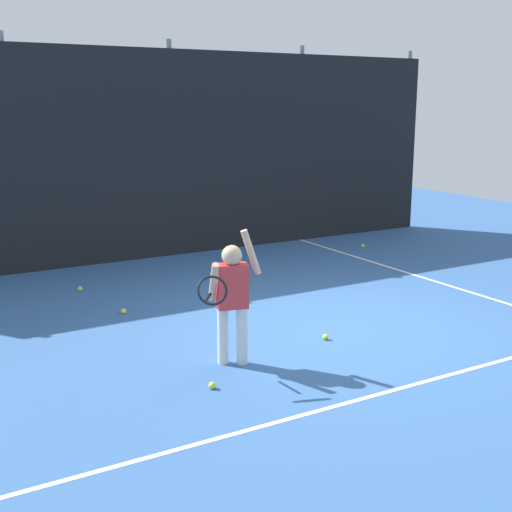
% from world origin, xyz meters
% --- Properties ---
extents(ground_plane, '(20.00, 20.00, 0.00)m').
position_xyz_m(ground_plane, '(0.00, 0.00, 0.00)').
color(ground_plane, '#335B93').
extents(court_line_baseline, '(9.00, 0.05, 0.00)m').
position_xyz_m(court_line_baseline, '(0.00, -1.76, 0.00)').
color(court_line_baseline, white).
rests_on(court_line_baseline, ground).
extents(court_line_sideline, '(0.05, 9.00, 0.00)m').
position_xyz_m(court_line_sideline, '(2.54, 1.00, 0.00)').
color(court_line_sideline, white).
rests_on(court_line_sideline, ground).
extents(back_fence_windscreen, '(10.62, 0.08, 3.39)m').
position_xyz_m(back_fence_windscreen, '(0.00, 4.40, 1.69)').
color(back_fence_windscreen, black).
rests_on(back_fence_windscreen, ground).
extents(fence_post_1, '(0.09, 0.09, 3.54)m').
position_xyz_m(fence_post_1, '(-2.58, 4.46, 1.77)').
color(fence_post_1, slate).
rests_on(fence_post_1, ground).
extents(fence_post_2, '(0.09, 0.09, 3.54)m').
position_xyz_m(fence_post_2, '(0.00, 4.46, 1.77)').
color(fence_post_2, slate).
rests_on(fence_post_2, ground).
extents(fence_post_3, '(0.09, 0.09, 3.54)m').
position_xyz_m(fence_post_3, '(2.58, 4.46, 1.77)').
color(fence_post_3, slate).
rests_on(fence_post_3, ground).
extents(fence_post_4, '(0.09, 0.09, 3.54)m').
position_xyz_m(fence_post_4, '(5.16, 4.46, 1.77)').
color(fence_post_4, slate).
rests_on(fence_post_4, ground).
extents(tennis_player, '(0.83, 0.57, 1.35)m').
position_xyz_m(tennis_player, '(-1.52, -0.47, 0.73)').
color(tennis_player, silver).
rests_on(tennis_player, ground).
extents(tennis_ball_0, '(0.07, 0.07, 0.07)m').
position_xyz_m(tennis_ball_0, '(3.11, 3.21, 0.03)').
color(tennis_ball_0, '#CCE033').
rests_on(tennis_ball_0, ground).
extents(tennis_ball_1, '(0.07, 0.07, 0.07)m').
position_xyz_m(tennis_ball_1, '(-1.95, -0.90, 0.03)').
color(tennis_ball_1, '#CCE033').
rests_on(tennis_ball_1, ground).
extents(tennis_ball_2, '(0.07, 0.07, 0.07)m').
position_xyz_m(tennis_ball_2, '(-0.30, -0.36, 0.03)').
color(tennis_ball_2, '#CCE033').
rests_on(tennis_ball_2, ground).
extents(tennis_ball_3, '(0.07, 0.07, 0.07)m').
position_xyz_m(tennis_ball_3, '(-2.07, 2.93, 0.03)').
color(tennis_ball_3, '#CCE033').
rests_on(tennis_ball_3, ground).
extents(tennis_ball_4, '(0.07, 0.07, 0.07)m').
position_xyz_m(tennis_ball_4, '(-1.90, 1.65, 0.03)').
color(tennis_ball_4, '#CCE033').
rests_on(tennis_ball_4, ground).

